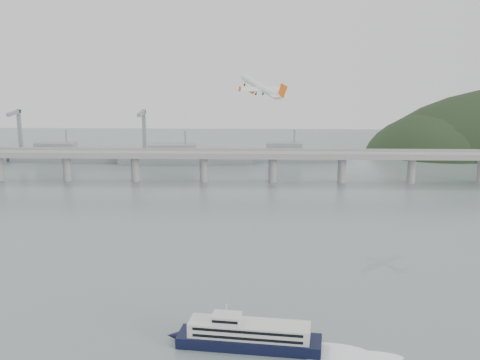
{
  "coord_description": "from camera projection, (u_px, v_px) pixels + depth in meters",
  "views": [
    {
      "loc": [
        7.61,
        -253.28,
        109.69
      ],
      "look_at": [
        0.0,
        55.0,
        36.0
      ],
      "focal_mm": 48.0,
      "sensor_mm": 36.0,
      "label": 1
    }
  ],
  "objects": [
    {
      "name": "bridge",
      "position": [
        243.0,
        158.0,
        462.34
      ],
      "size": [
        800.0,
        22.0,
        23.9
      ],
      "color": "gray",
      "rests_on": "ground"
    },
    {
      "name": "distant_fleet",
      "position": [
        59.0,
        155.0,
        531.97
      ],
      "size": [
        453.0,
        60.9,
        40.0
      ],
      "color": "gray",
      "rests_on": "ground"
    },
    {
      "name": "ground",
      "position": [
        237.0,
        292.0,
        271.95
      ],
      "size": [
        900.0,
        900.0,
        0.0
      ],
      "primitive_type": "plane",
      "color": "slate",
      "rests_on": "ground"
    },
    {
      "name": "ferry",
      "position": [
        249.0,
        335.0,
        224.96
      ],
      "size": [
        83.2,
        22.16,
        15.72
      ],
      "rotation": [
        0.0,
        0.0,
        -0.13
      ],
      "color": "black",
      "rests_on": "ground"
    },
    {
      "name": "airliner",
      "position": [
        261.0,
        88.0,
        320.1
      ],
      "size": [
        27.24,
        28.68,
        13.54
      ],
      "rotation": [
        0.05,
        -0.32,
        2.3
      ],
      "color": "white",
      "rests_on": "ground"
    }
  ]
}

